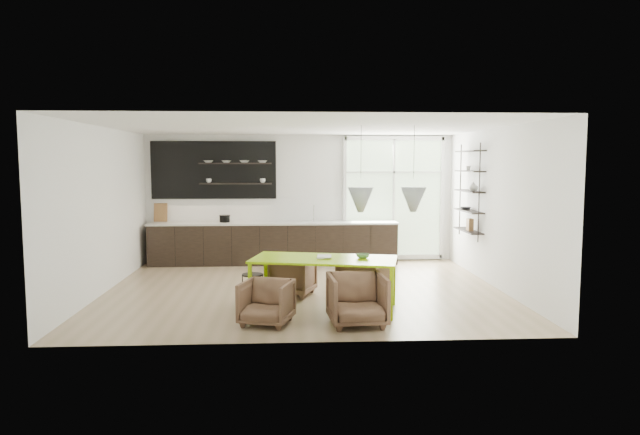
{
  "coord_description": "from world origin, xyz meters",
  "views": [
    {
      "loc": [
        -0.27,
        -10.06,
        2.3
      ],
      "look_at": [
        0.32,
        0.6,
        1.24
      ],
      "focal_mm": 32.0,
      "sensor_mm": 36.0,
      "label": 1
    }
  ],
  "objects_px": {
    "armchair_front_left": "(266,302)",
    "wire_stool": "(253,284)",
    "armchair_back_right": "(366,279)",
    "armchair_front_right": "(357,300)",
    "armchair_back_left": "(293,276)",
    "dining_table": "(324,262)"
  },
  "relations": [
    {
      "from": "dining_table",
      "to": "armchair_front_left",
      "type": "height_order",
      "value": "dining_table"
    },
    {
      "from": "armchair_back_left",
      "to": "armchair_front_right",
      "type": "relative_size",
      "value": 0.88
    },
    {
      "from": "armchair_front_right",
      "to": "dining_table",
      "type": "bearing_deg",
      "value": 110.97
    },
    {
      "from": "dining_table",
      "to": "armchair_back_left",
      "type": "bearing_deg",
      "value": 128.21
    },
    {
      "from": "armchair_back_right",
      "to": "armchair_front_right",
      "type": "distance_m",
      "value": 1.5
    },
    {
      "from": "dining_table",
      "to": "armchair_front_left",
      "type": "distance_m",
      "value": 1.23
    },
    {
      "from": "armchair_back_right",
      "to": "armchair_front_right",
      "type": "relative_size",
      "value": 0.95
    },
    {
      "from": "dining_table",
      "to": "armchair_back_left",
      "type": "distance_m",
      "value": 1.2
    },
    {
      "from": "wire_stool",
      "to": "armchair_back_right",
      "type": "bearing_deg",
      "value": 2.71
    },
    {
      "from": "armchair_back_left",
      "to": "armchair_back_right",
      "type": "distance_m",
      "value": 1.28
    },
    {
      "from": "armchair_back_left",
      "to": "wire_stool",
      "type": "relative_size",
      "value": 1.5
    },
    {
      "from": "armchair_front_left",
      "to": "wire_stool",
      "type": "height_order",
      "value": "armchair_front_left"
    },
    {
      "from": "dining_table",
      "to": "armchair_front_right",
      "type": "xyz_separation_m",
      "value": [
        0.41,
        -0.87,
        -0.39
      ]
    },
    {
      "from": "armchair_front_right",
      "to": "armchair_front_left",
      "type": "bearing_deg",
      "value": 170.93
    },
    {
      "from": "armchair_front_left",
      "to": "armchair_front_right",
      "type": "relative_size",
      "value": 0.87
    },
    {
      "from": "armchair_back_right",
      "to": "wire_stool",
      "type": "bearing_deg",
      "value": 37.12
    },
    {
      "from": "armchair_back_right",
      "to": "armchair_back_left",
      "type": "bearing_deg",
      "value": 15.56
    },
    {
      "from": "dining_table",
      "to": "armchair_back_right",
      "type": "distance_m",
      "value": 1.03
    },
    {
      "from": "dining_table",
      "to": "armchair_front_right",
      "type": "height_order",
      "value": "dining_table"
    },
    {
      "from": "dining_table",
      "to": "wire_stool",
      "type": "distance_m",
      "value": 1.32
    },
    {
      "from": "armchair_back_right",
      "to": "dining_table",
      "type": "bearing_deg",
      "value": 73.72
    },
    {
      "from": "armchair_back_left",
      "to": "armchair_back_right",
      "type": "xyz_separation_m",
      "value": [
        1.21,
        -0.41,
        0.03
      ]
    }
  ]
}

